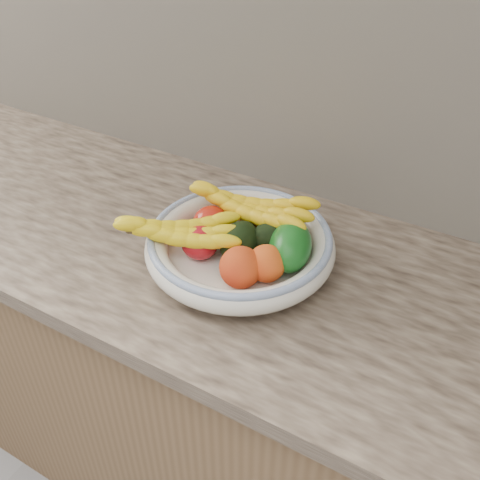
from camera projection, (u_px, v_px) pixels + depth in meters
name	position (u px, v px, depth m)	size (l,w,h in m)	color
kitchen_counter	(245.00, 384.00, 1.41)	(2.44, 0.66, 1.40)	brown
fruit_bowl	(240.00, 244.00, 1.09)	(0.39, 0.39, 0.08)	silver
clementine_back_left	(245.00, 211.00, 1.18)	(0.05, 0.05, 0.05)	orange
clementine_back_right	(272.00, 217.00, 1.16)	(0.05, 0.05, 0.05)	orange
clementine_back_mid	(254.00, 222.00, 1.15)	(0.05, 0.05, 0.05)	#EB5D04
tomato_left	(211.00, 222.00, 1.13)	(0.08, 0.08, 0.07)	#AC1B0F
tomato_near_left	(200.00, 243.00, 1.08)	(0.08, 0.08, 0.07)	#AA111A
avocado_center	(240.00, 242.00, 1.08)	(0.08, 0.11, 0.08)	black
avocado_right	(278.00, 237.00, 1.09)	(0.08, 0.11, 0.08)	black
green_mango	(290.00, 246.00, 1.04)	(0.08, 0.13, 0.09)	#0E4D13
peach_front	(241.00, 267.00, 1.01)	(0.08, 0.08, 0.08)	orange
peach_right	(267.00, 263.00, 1.02)	(0.07, 0.07, 0.07)	orange
banana_bunch_back	(250.00, 211.00, 1.12)	(0.30, 0.11, 0.08)	yellow
banana_bunch_front	(179.00, 235.00, 1.06)	(0.27, 0.11, 0.07)	yellow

